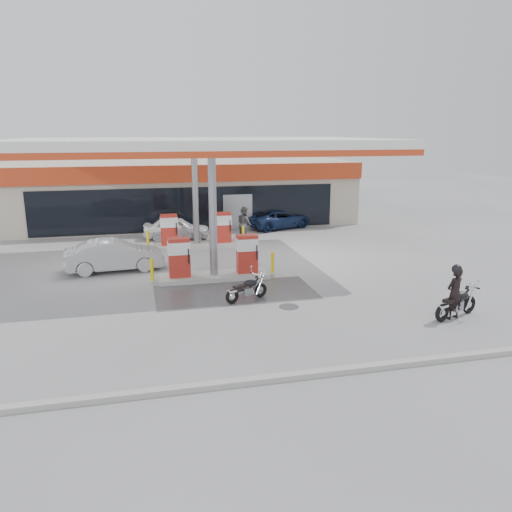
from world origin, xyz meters
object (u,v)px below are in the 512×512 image
Objects in this scene: attendant at (244,224)px; parked_car_left at (112,220)px; parked_motorcycle at (247,290)px; biker_main at (454,293)px; hatchback_silver at (115,255)px; parked_car_right at (279,219)px; pump_island_far at (196,234)px; main_motorcycle at (457,304)px; sedan_white at (177,228)px; pump_island_near at (214,262)px.

attendant is 0.47× the size of parked_car_left.
parked_car_left reaches higher than parked_motorcycle.
hatchback_silver is at bearing -55.00° from biker_main.
pump_island_far is at bearing 105.81° from parked_car_right.
sedan_white reaches higher than main_motorcycle.
sedan_white reaches higher than parked_motorcycle.
hatchback_silver is (-11.04, 8.41, 0.23)m from main_motorcycle.
hatchback_silver is (-6.79, -4.80, -0.26)m from attendant.
parked_car_right is (-1.37, 16.21, 0.12)m from main_motorcycle.
pump_island_near is 1.40× the size of sedan_white.
biker_main is 0.91× the size of attendant.
pump_island_near is at bearing 140.87° from attendant.
parked_car_left is 0.97× the size of parked_car_right.
parked_car_left is (-5.25, 14.98, 0.18)m from parked_motorcycle.
attendant reaches higher than parked_car_right.
main_motorcycle is 21.56m from parked_car_left.
pump_island_near is 7.54m from attendant.
pump_island_near and pump_island_far have the same top height.
main_motorcycle is at bearing -179.60° from attendant.
pump_island_near is 3.00× the size of biker_main.
main_motorcycle is 13.88m from hatchback_silver.
pump_island_far is at bearing -135.30° from parked_car_left.
biker_main reaches higher than parked_car_right.
parked_car_right is (2.89, 3.00, -0.36)m from attendant.
pump_island_far reaches higher than sedan_white.
attendant reaches higher than pump_island_near.
parked_car_right is (-1.18, 16.28, -0.28)m from biker_main.
biker_main is 16.40m from sedan_white.
parked_car_left is at bearing 87.68° from parked_motorcycle.
pump_island_near reaches higher than biker_main.
pump_island_near is 1.23× the size of parked_car_right.
biker_main is at bearing -42.51° from pump_island_near.
attendant is (2.04, 9.98, 0.54)m from parked_motorcycle.
biker_main is at bearing 164.77° from parked_car_right.
pump_island_far is 2.72× the size of attendant.
parked_car_right is at bearing -56.04° from hatchback_silver.
parked_car_right reaches higher than parked_motorcycle.
parked_motorcycle is at bearing -75.96° from pump_island_near.
biker_main reaches higher than parked_motorcycle.
pump_island_far is at bearing 92.32° from attendant.
sedan_white is 5.27m from parked_car_left.
parked_motorcycle is at bearing -152.88° from parked_car_left.
main_motorcycle is at bearing -139.82° from parked_car_left.
main_motorcycle is 0.46× the size of hatchback_silver.
main_motorcycle is 1.03× the size of attendant.
parked_car_right is at bearing -61.32° from attendant.
attendant is at bearing 68.31° from pump_island_near.
pump_island_far is 1.23× the size of parked_car_right.
attendant is 0.45× the size of parked_car_right.
main_motorcycle is at bearing 165.43° from parked_car_right.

